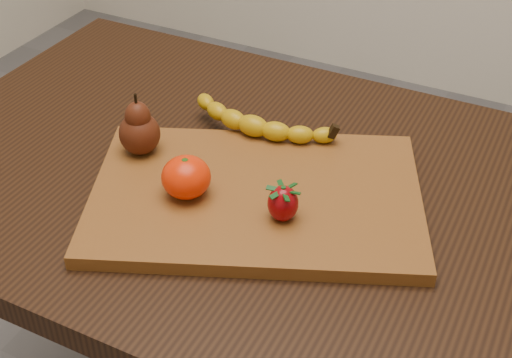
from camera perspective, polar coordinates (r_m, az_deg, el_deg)
The scene contains 6 objects.
table at distance 1.11m, azimuth -1.98°, elevation -3.33°, with size 1.00×0.70×0.76m.
cutting_board at distance 0.98m, azimuth 0.00°, elevation -1.40°, with size 0.45×0.30×0.02m, color brown.
banana at distance 1.08m, azimuth -0.24°, elevation 4.28°, with size 0.21×0.05×0.03m, color #C8A009, non-canonical shape.
pear at distance 1.04m, azimuth -9.38°, elevation 4.39°, with size 0.06×0.06×0.09m, color #4C1D0C, non-canonical shape.
mandarin at distance 0.96m, azimuth -5.61°, elevation 0.15°, with size 0.07×0.07×0.06m, color #F62A02.
strawberry at distance 0.92m, azimuth 2.17°, elevation -1.87°, with size 0.04×0.04×0.05m, color #8E0309, non-canonical shape.
Camera 1 is at (0.42, -0.74, 1.38)m, focal length 50.00 mm.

